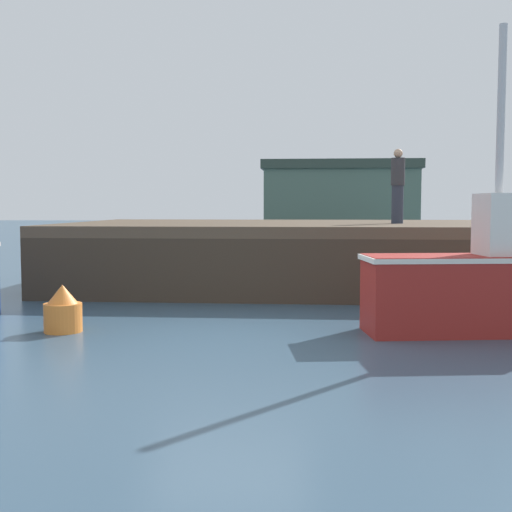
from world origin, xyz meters
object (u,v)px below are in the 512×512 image
at_px(fishing_boat_near_right, 502,280).
at_px(dockworker, 398,186).
at_px(mooring_buoy_foreground, 63,311).
at_px(rowboat, 469,307).

height_order(fishing_boat_near_right, dockworker, fishing_boat_near_right).
bearing_deg(dockworker, fishing_boat_near_right, -80.69).
bearing_deg(mooring_buoy_foreground, dockworker, 45.31).
relative_size(rowboat, mooring_buoy_foreground, 2.35).
height_order(rowboat, mooring_buoy_foreground, mooring_buoy_foreground).
distance_m(fishing_boat_near_right, mooring_buoy_foreground, 7.10).
relative_size(fishing_boat_near_right, mooring_buoy_foreground, 6.30).
bearing_deg(mooring_buoy_foreground, fishing_boat_near_right, 3.96).
height_order(rowboat, dockworker, dockworker).
xyz_separation_m(dockworker, mooring_buoy_foreground, (-6.13, -6.20, -2.18)).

